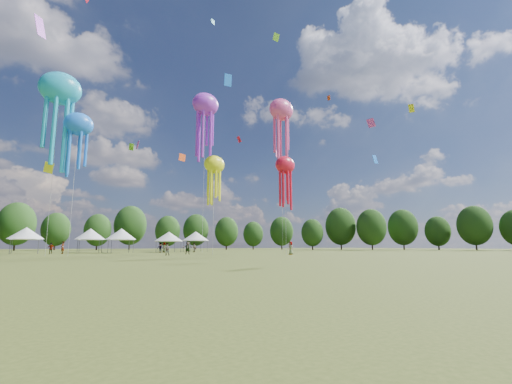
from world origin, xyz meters
TOP-DOWN VIEW (x-y plane):
  - ground at (0.00, 0.00)m, footprint 300.00×300.00m
  - spectator_near at (-3.98, 32.92)m, footprint 0.92×0.80m
  - spectators_far at (0.38, 45.33)m, footprint 29.07×28.81m
  - festival_tents at (-4.23, 54.44)m, footprint 35.29×12.18m
  - show_kites at (4.48, 40.96)m, footprint 45.14×22.03m
  - small_kites at (-1.14, 42.24)m, footprint 67.86×56.75m
  - treeline at (-3.87, 62.51)m, footprint 201.57×95.24m

SIDE VIEW (x-z plane):
  - ground at x=0.00m, z-range 0.00..0.00m
  - spectator_near at x=-3.98m, z-range 0.00..1.62m
  - spectators_far at x=0.38m, z-range -0.04..1.84m
  - festival_tents at x=-4.23m, z-range 1.01..5.25m
  - treeline at x=-3.87m, z-range -0.17..13.26m
  - show_kites at x=4.48m, z-range 5.83..37.45m
  - small_kites at x=-1.14m, z-range 7.19..52.22m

